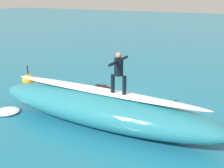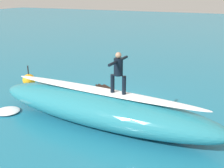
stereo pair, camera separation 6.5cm
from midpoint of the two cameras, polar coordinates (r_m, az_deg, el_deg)
ground_plane at (r=13.89m, az=0.35°, el=-3.58°), size 120.00×120.00×0.00m
wave_crest at (r=11.38m, az=-2.07°, el=-4.83°), size 9.94×2.67×1.38m
wave_foam_lip at (r=11.12m, az=-2.11°, el=-1.36°), size 8.39×1.22×0.08m
surfboard_riding at (r=10.77m, az=1.39°, el=-2.05°), size 1.83×0.57×0.07m
surfer_riding at (r=10.49m, az=1.43°, el=2.78°), size 0.62×1.48×1.56m
surfboard_paddling at (r=15.15m, az=-0.74°, el=-1.56°), size 2.33×1.69×0.07m
surfer_paddling at (r=15.20m, az=-0.99°, el=-0.87°), size 1.47×1.01×0.29m
buoy_marker at (r=16.70m, az=-15.90°, el=0.74°), size 0.70×0.70×1.18m
foam_patch_near at (r=13.50m, az=-19.70°, el=-5.02°), size 1.15×1.16×0.14m
foam_patch_mid at (r=12.22m, az=-4.18°, el=-6.44°), size 0.97×0.98×0.12m
foam_patch_far at (r=16.41m, az=-10.96°, el=-0.33°), size 0.99×0.99×0.08m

